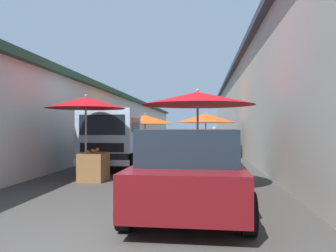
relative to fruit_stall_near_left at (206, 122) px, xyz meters
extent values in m
plane|color=#3D3A38|center=(1.23, 1.60, -1.74)|extent=(90.00, 90.00, 0.00)
cube|color=beige|center=(3.48, 8.47, -0.11)|extent=(49.50, 7.00, 3.26)
cube|color=#284C38|center=(3.48, 8.47, 1.64)|extent=(49.80, 7.50, 0.24)
cube|color=#A39E93|center=(3.48, -5.27, 0.70)|extent=(49.50, 7.00, 4.88)
cube|color=#383D4C|center=(3.48, -5.27, 3.26)|extent=(49.80, 7.50, 0.24)
cylinder|color=#9E9EA3|center=(0.02, 0.00, -0.67)|extent=(0.06, 0.06, 2.14)
cone|color=#D84C14|center=(0.02, 0.00, 0.18)|extent=(2.89, 2.89, 0.44)
sphere|color=#9E9EA3|center=(0.02, 0.00, 0.44)|extent=(0.07, 0.07, 0.07)
cube|color=#9E7547|center=(-0.14, -0.03, -1.37)|extent=(0.94, 0.67, 0.74)
sphere|color=orange|center=(0.17, -0.26, -0.96)|extent=(0.09, 0.09, 0.09)
sphere|color=orange|center=(-0.35, -0.09, -0.96)|extent=(0.09, 0.09, 0.09)
sphere|color=orange|center=(-0.03, 0.17, -0.96)|extent=(0.09, 0.09, 0.09)
sphere|color=orange|center=(-0.23, -0.02, -0.96)|extent=(0.09, 0.09, 0.09)
sphere|color=orange|center=(0.03, 0.19, -0.90)|extent=(0.09, 0.09, 0.09)
sphere|color=orange|center=(-0.45, -0.26, -0.96)|extent=(0.09, 0.09, 0.09)
cylinder|color=#9E9EA3|center=(-7.21, 3.33, -0.59)|extent=(0.06, 0.06, 2.31)
cone|color=red|center=(-7.21, 3.33, 0.41)|extent=(2.17, 2.17, 0.31)
sphere|color=#9E9EA3|center=(-7.21, 3.33, 0.61)|extent=(0.07, 0.07, 0.07)
cube|color=olive|center=(-7.06, 3.15, -1.35)|extent=(0.88, 0.67, 0.77)
sphere|color=orange|center=(-7.17, 3.01, -0.87)|extent=(0.09, 0.09, 0.09)
sphere|color=orange|center=(-6.98, 3.14, -0.92)|extent=(0.09, 0.09, 0.09)
sphere|color=orange|center=(-6.77, 3.29, -0.92)|extent=(0.09, 0.09, 0.09)
sphere|color=orange|center=(-7.31, 3.23, -0.92)|extent=(0.09, 0.09, 0.09)
cylinder|color=#9E9EA3|center=(-7.86, 0.27, -0.56)|extent=(0.06, 0.06, 2.35)
cone|color=red|center=(-7.86, 0.27, 0.45)|extent=(2.79, 2.79, 0.33)
sphere|color=#9E9EA3|center=(-7.86, 0.27, 0.65)|extent=(0.07, 0.07, 0.07)
cube|color=brown|center=(-7.97, 0.05, -1.34)|extent=(0.72, 0.78, 0.80)
sphere|color=orange|center=(-8.05, 0.27, -0.84)|extent=(0.09, 0.09, 0.09)
sphere|color=orange|center=(-7.91, 0.32, -0.90)|extent=(0.09, 0.09, 0.09)
sphere|color=orange|center=(-7.85, 0.00, -0.90)|extent=(0.09, 0.09, 0.09)
sphere|color=orange|center=(-7.92, 0.28, -0.90)|extent=(0.09, 0.09, 0.09)
sphere|color=orange|center=(-8.04, 0.25, -0.90)|extent=(0.09, 0.09, 0.09)
cylinder|color=#9E9EA3|center=(-0.60, 2.83, -0.71)|extent=(0.06, 0.06, 2.06)
cone|color=#D84C14|center=(-0.60, 2.83, 0.10)|extent=(2.85, 2.85, 0.42)
sphere|color=#9E9EA3|center=(-0.60, 2.83, 0.36)|extent=(0.07, 0.07, 0.07)
cube|color=#9E7547|center=(-0.58, 2.60, -1.33)|extent=(0.85, 0.80, 0.83)
sphere|color=orange|center=(-0.79, 2.72, -0.87)|extent=(0.09, 0.09, 0.09)
sphere|color=orange|center=(-0.72, 2.77, -0.81)|extent=(0.09, 0.09, 0.09)
sphere|color=orange|center=(-0.64, 2.60, -0.87)|extent=(0.09, 0.09, 0.09)
sphere|color=orange|center=(-0.37, 2.64, -0.87)|extent=(0.09, 0.09, 0.09)
sphere|color=orange|center=(-0.61, 2.34, -0.87)|extent=(0.09, 0.09, 0.09)
cube|color=#600F14|center=(-10.10, 0.35, -1.17)|extent=(3.94, 1.82, 0.64)
cube|color=#19232D|center=(-10.25, 0.35, -0.57)|extent=(2.38, 1.57, 0.56)
cube|color=black|center=(-8.19, 0.30, -1.39)|extent=(0.14, 1.65, 0.20)
cube|color=silver|center=(-8.16, 0.88, -1.11)|extent=(0.07, 0.24, 0.14)
cube|color=silver|center=(-8.19, -0.29, -1.11)|extent=(0.07, 0.24, 0.14)
cylinder|color=black|center=(-8.75, 1.17, -1.44)|extent=(0.60, 0.22, 0.60)
cylinder|color=black|center=(-8.80, -0.55, -1.44)|extent=(0.60, 0.22, 0.60)
cylinder|color=black|center=(-11.40, 1.24, -1.44)|extent=(0.60, 0.22, 0.60)
cylinder|color=black|center=(-11.45, -0.48, -1.44)|extent=(0.60, 0.22, 0.60)
cube|color=black|center=(-3.71, 3.13, -1.24)|extent=(4.85, 1.65, 0.36)
cube|color=#ADC6E0|center=(-5.34, 3.19, -0.36)|extent=(1.60, 1.81, 1.40)
cube|color=#19232D|center=(-6.07, 3.22, -0.19)|extent=(0.12, 1.47, 0.63)
cube|color=#19232D|center=(-5.34, 3.19, -0.19)|extent=(1.11, 1.81, 0.45)
cube|color=black|center=(-6.08, 3.22, -0.88)|extent=(0.11, 1.40, 0.28)
cube|color=silver|center=(-6.16, 3.22, -1.34)|extent=(0.19, 1.75, 0.18)
cube|color=gray|center=(-2.92, 2.27, -0.81)|extent=(3.16, 0.18, 0.50)
cube|color=gray|center=(-2.86, 3.92, -0.81)|extent=(3.16, 0.18, 0.50)
cube|color=gray|center=(-1.34, 3.04, -0.81)|extent=(0.12, 1.65, 0.50)
cylinder|color=black|center=(-5.37, 2.31, -1.38)|extent=(0.73, 0.25, 0.72)
cylinder|color=black|center=(-5.30, 4.06, -1.38)|extent=(0.73, 0.25, 0.72)
cylinder|color=black|center=(-2.30, 2.20, -1.38)|extent=(0.73, 0.25, 0.72)
cylinder|color=black|center=(-2.23, 3.95, -1.38)|extent=(0.73, 0.25, 0.72)
cylinder|color=#665B4C|center=(-2.37, -0.31, -1.37)|extent=(0.14, 0.14, 0.75)
cylinder|color=#665B4C|center=(-2.23, -0.35, -1.37)|extent=(0.14, 0.14, 0.75)
cube|color=#4C8C59|center=(-2.30, -0.33, -0.71)|extent=(0.48, 0.33, 0.56)
sphere|color=#A57A5B|center=(-2.30, -0.33, -0.33)|extent=(0.21, 0.21, 0.21)
cylinder|color=#4C8C59|center=(-2.55, -0.25, -0.69)|extent=(0.08, 0.08, 0.50)
cylinder|color=#4C8C59|center=(-2.04, -0.41, -0.69)|extent=(0.08, 0.08, 0.50)
cylinder|color=black|center=(2.92, 4.23, -1.52)|extent=(0.45, 0.14, 0.44)
cylinder|color=black|center=(1.68, 4.37, -1.52)|extent=(0.45, 0.16, 0.44)
cube|color=silver|center=(2.25, 4.31, -1.47)|extent=(0.92, 0.37, 0.08)
ellipsoid|color=black|center=(1.95, 4.34, -1.10)|extent=(0.58, 0.32, 0.20)
cube|color=silver|center=(2.87, 4.24, -1.07)|extent=(0.17, 0.33, 0.56)
cylinder|color=silver|center=(2.80, 4.25, -0.97)|extent=(0.28, 0.09, 0.68)
cylinder|color=black|center=(2.72, 4.26, -0.62)|extent=(0.55, 0.09, 0.04)
cylinder|color=#194CB2|center=(-5.23, 3.98, -1.32)|extent=(0.30, 0.30, 0.03)
cylinder|color=#194CB2|center=(-5.12, 3.98, -1.53)|extent=(0.04, 0.04, 0.42)
cylinder|color=#194CB2|center=(-5.23, 4.10, -1.53)|extent=(0.04, 0.04, 0.42)
cylinder|color=#194CB2|center=(-5.34, 3.98, -1.53)|extent=(0.04, 0.04, 0.42)
cylinder|color=#194CB2|center=(-5.23, 3.87, -1.53)|extent=(0.04, 0.04, 0.42)
camera|label=1|loc=(-16.14, 0.14, -0.26)|focal=36.01mm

